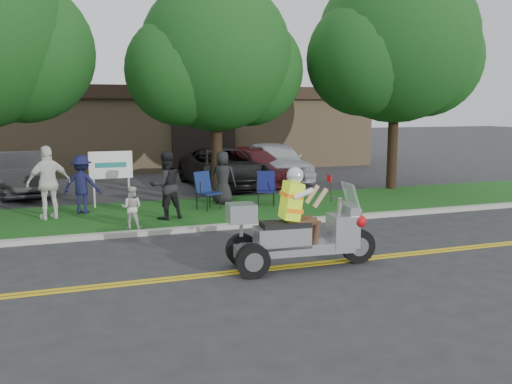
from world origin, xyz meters
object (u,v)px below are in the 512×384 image
object	(u,v)px
lawn_chair_a	(266,186)
parked_car_left	(25,174)
lawn_chair_b	(205,188)
parked_car_mid	(223,168)
parked_car_far_right	(275,161)
spectator_adult_mid	(166,185)
parked_car_right	(260,166)
spectator_adult_right	(49,183)
trike_scooter	(296,233)

from	to	relation	value
lawn_chair_a	parked_car_left	distance (m)	8.71
lawn_chair_b	parked_car_mid	xyz separation A→B (m)	(1.87, 4.64, 0.03)
parked_car_left	parked_car_far_right	size ratio (longest dim) A/B	0.94
lawn_chair_a	parked_car_far_right	distance (m)	6.11
parked_car_left	parked_car_far_right	world-z (taller)	parked_car_far_right
lawn_chair_a	parked_car_left	bearing A→B (deg)	163.39
spectator_adult_mid	parked_car_far_right	world-z (taller)	spectator_adult_mid
parked_car_right	parked_car_left	bearing A→B (deg)	168.89
spectator_adult_right	parked_car_mid	xyz separation A→B (m)	(6.09, 4.68, -0.33)
parked_car_mid	lawn_chair_b	bearing A→B (deg)	-112.89
trike_scooter	lawn_chair_b	xyz separation A→B (m)	(-0.27, 5.93, 0.04)
trike_scooter	lawn_chair_b	size ratio (longest dim) A/B	2.73
lawn_chair_a	parked_car_mid	bearing A→B (deg)	109.90
lawn_chair_a	spectator_adult_right	world-z (taller)	spectator_adult_right
spectator_adult_right	parked_car_mid	bearing A→B (deg)	-162.84
lawn_chair_b	parked_car_mid	size ratio (longest dim) A/B	0.20
parked_car_far_right	trike_scooter	bearing A→B (deg)	-109.31
parked_car_left	parked_car_mid	distance (m)	7.02
parked_car_right	lawn_chair_a	bearing A→B (deg)	-119.35
lawn_chair_b	spectator_adult_mid	xyz separation A→B (m)	(-1.33, -1.03, 0.28)
spectator_adult_mid	spectator_adult_right	bearing A→B (deg)	-33.53
spectator_adult_right	parked_car_right	distance (m)	9.42
lawn_chair_b	parked_car_right	distance (m)	6.34
trike_scooter	parked_car_mid	size ratio (longest dim) A/B	0.55
lawn_chair_a	parked_car_mid	xyz separation A→B (m)	(-0.03, 4.60, 0.07)
parked_car_mid	spectator_adult_right	bearing A→B (deg)	-143.48
lawn_chair_b	parked_car_mid	bearing A→B (deg)	41.19
spectator_adult_mid	parked_car_mid	xyz separation A→B (m)	(3.19, 5.68, -0.26)
spectator_adult_right	parked_car_left	bearing A→B (deg)	-100.49
lawn_chair_a	spectator_adult_right	size ratio (longest dim) A/B	0.52
trike_scooter	parked_car_left	size ratio (longest dim) A/B	0.66
trike_scooter	parked_car_far_right	size ratio (longest dim) A/B	0.62
trike_scooter	parked_car_far_right	bearing A→B (deg)	74.86
parked_car_left	spectator_adult_right	bearing A→B (deg)	-84.92
parked_car_left	trike_scooter	bearing A→B (deg)	-68.83
spectator_adult_mid	parked_car_far_right	size ratio (longest dim) A/B	0.37
lawn_chair_a	parked_car_left	size ratio (longest dim) A/B	0.22
parked_car_left	parked_car_far_right	bearing A→B (deg)	-2.09
trike_scooter	parked_car_right	world-z (taller)	trike_scooter
lawn_chair_a	spectator_adult_mid	xyz separation A→B (m)	(-3.22, -1.08, 0.33)
parked_car_right	parked_car_far_right	world-z (taller)	parked_car_far_right
parked_car_mid	parked_car_right	xyz separation A→B (m)	(1.70, 0.61, -0.07)
parked_car_right	spectator_adult_right	bearing A→B (deg)	-157.38
spectator_adult_mid	spectator_adult_right	distance (m)	3.07
spectator_adult_right	parked_car_mid	distance (m)	7.69
parked_car_left	lawn_chair_b	bearing A→B (deg)	-50.07
parked_car_left	parked_car_far_right	xyz separation A→B (m)	(9.50, 0.45, 0.08)
parked_car_mid	spectator_adult_mid	bearing A→B (deg)	-120.36
spectator_adult_mid	parked_car_right	xyz separation A→B (m)	(4.89, 6.28, -0.33)
spectator_adult_mid	parked_car_right	distance (m)	7.97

